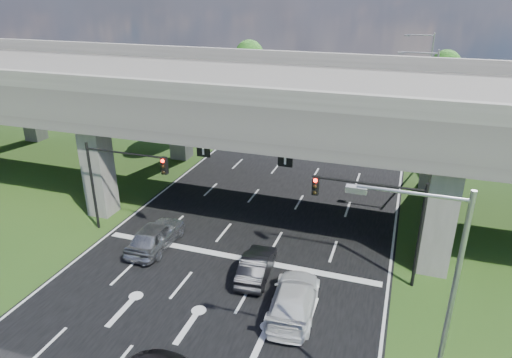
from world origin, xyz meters
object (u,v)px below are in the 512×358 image
Objects in this scene: streetlight_beyond at (426,69)px; car_dark at (257,265)px; streetlight_near at (434,315)px; car_silver at (156,235)px; signal_left at (119,174)px; car_white at (294,299)px; signal_right at (378,211)px; streetlight_far at (427,99)px.

car_dark is (-8.30, -37.92, -5.12)m from streetlight_beyond.
streetlight_near is 18.29m from car_silver.
signal_left is 0.60× the size of streetlight_beyond.
signal_right is at bearing -133.77° from car_white.
car_silver is 6.88m from car_dark.
car_silver is 1.16× the size of car_dark.
signal_right is 7.19m from car_dark.
streetlight_far is 23.99m from car_dark.
car_dark is at bearing 135.75° from streetlight_near.
streetlight_near is (17.92, -9.94, 1.66)m from signal_left.
car_silver is 10.02m from car_white.
streetlight_near reaches higher than car_white.
signal_right is 0.60× the size of streetlight_far.
streetlight_far is at bearing 83.53° from signal_right.
streetlight_near is at bearing 148.18° from car_silver.
streetlight_far is (2.27, 20.06, 1.66)m from signal_right.
signal_left is 10.40m from car_dark.
car_silver is (-12.84, -0.94, -3.32)m from signal_right.
streetlight_near is 1.89× the size of car_white.
signal_right reaches higher than car_dark.
streetlight_beyond reaches higher than car_white.
car_dark is (9.62, -1.86, -3.46)m from signal_left.
streetlight_near is 2.04× the size of car_silver.
car_silver is at bearing -23.36° from car_white.
signal_left is at bearing -19.63° from car_silver.
signal_left is (-15.65, 0.00, 0.00)m from signal_right.
streetlight_beyond is 40.28m from car_silver.
signal_right reaches higher than car_white.
streetlight_beyond is at bearing 86.39° from signal_right.
car_dark is (-8.30, 8.08, -5.12)m from streetlight_near.
car_dark is at bearing -10.93° from signal_left.
streetlight_far is 2.37× the size of car_dark.
car_white is at bearing 134.05° from streetlight_near.
streetlight_beyond is (2.27, 36.06, 1.66)m from signal_right.
streetlight_beyond is 2.04× the size of car_silver.
streetlight_far is at bearing 48.22° from signal_left.
car_white is (2.68, -2.28, 0.07)m from car_dark.
car_dark is (-6.02, -1.86, -3.46)m from signal_right.
signal_right and signal_left have the same top height.
signal_left is 4.45m from car_silver.
streetlight_beyond is (0.00, 16.00, 0.00)m from streetlight_far.
streetlight_beyond is 40.90m from car_white.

